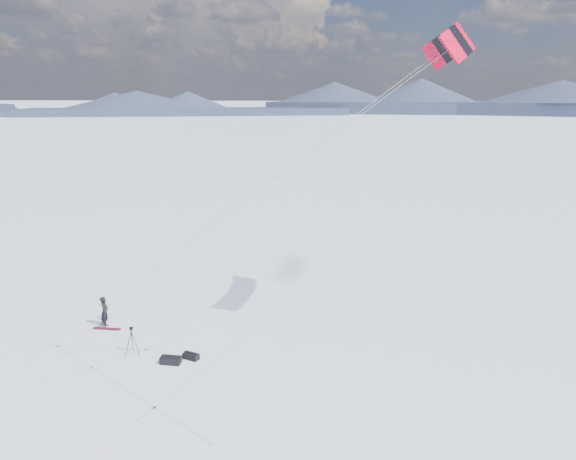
% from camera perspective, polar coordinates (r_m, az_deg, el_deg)
% --- Properties ---
extents(ground, '(1800.00, 1800.00, 0.00)m').
position_cam_1_polar(ground, '(27.60, -15.26, -11.85)').
color(ground, white).
extents(horizon_hills, '(704.00, 704.00, 8.00)m').
position_cam_1_polar(horizon_hills, '(26.44, -15.67, -5.80)').
color(horizon_hills, '#1C2638').
rests_on(horizon_hills, ground).
extents(snow_tracks, '(13.93, 9.84, 0.01)m').
position_cam_1_polar(snow_tracks, '(28.54, -18.84, -11.23)').
color(snow_tracks, silver).
rests_on(snow_tracks, ground).
extents(snowkiter, '(0.56, 0.69, 1.64)m').
position_cam_1_polar(snowkiter, '(30.75, -18.01, -9.33)').
color(snowkiter, black).
rests_on(snowkiter, ground).
extents(snowboard, '(1.46, 0.33, 0.04)m').
position_cam_1_polar(snowboard, '(30.44, -17.93, -9.52)').
color(snowboard, maroon).
rests_on(snowboard, ground).
extents(tripod, '(0.63, 0.68, 1.33)m').
position_cam_1_polar(tripod, '(27.08, -15.60, -10.39)').
color(tripod, black).
rests_on(tripod, ground).
extents(gear_bag_a, '(0.90, 0.43, 0.40)m').
position_cam_1_polar(gear_bag_a, '(26.06, -11.82, -12.80)').
color(gear_bag_a, black).
rests_on(gear_bag_a, ground).
extents(gear_bag_b, '(0.81, 0.56, 0.34)m').
position_cam_1_polar(gear_bag_b, '(26.31, -9.83, -12.51)').
color(gear_bag_b, black).
rests_on(gear_bag_b, ground).
extents(power_kite, '(17.60, 5.76, 13.40)m').
position_cam_1_polar(power_kite, '(25.97, 16.14, 17.51)').
color(power_kite, red).
rests_on(power_kite, ground).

